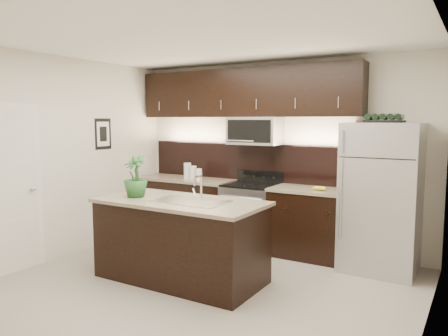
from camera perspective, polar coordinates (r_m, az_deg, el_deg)
name	(u,v)px	position (r m, az deg, el deg)	size (l,w,h in m)	color
ground	(201,288)	(5.04, -3.01, -15.32)	(4.50, 4.50, 0.00)	gray
room_walls	(190,135)	(4.72, -4.50, 4.31)	(4.52, 4.02, 2.71)	beige
counter_run	(239,214)	(6.52, 1.95, -5.99)	(3.51, 0.65, 0.94)	black
upper_fixtures	(246,101)	(6.49, 2.84, 8.78)	(3.49, 0.40, 1.66)	black
island	(181,240)	(5.15, -5.67, -9.33)	(1.96, 0.96, 0.94)	black
sink_faucet	(192,200)	(4.97, -4.26, -4.18)	(0.84, 0.50, 0.28)	silver
refrigerator	(381,197)	(5.70, 19.86, -3.63)	(0.88, 0.79, 1.83)	#B2B2B7
wine_rack	(384,118)	(5.62, 20.23, 6.09)	(0.45, 0.28, 0.11)	black
plant	(136,176)	(5.31, -11.48, -1.06)	(0.28, 0.28, 0.50)	#205122
canisters	(192,172)	(6.77, -4.24, -0.55)	(0.37, 0.17, 0.25)	silver
french_press	(349,183)	(5.77, 16.01, -1.86)	(0.11, 0.11, 0.33)	silver
bananas	(316,188)	(5.87, 11.98, -2.55)	(0.18, 0.14, 0.06)	yellow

